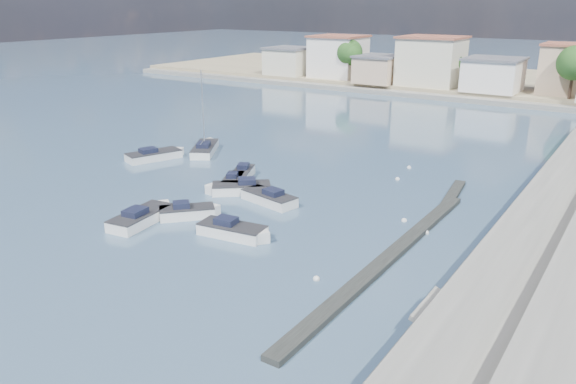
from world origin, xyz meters
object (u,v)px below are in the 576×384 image
(motorboat_g, at_px, (242,175))
(motorboat_h, at_px, (236,232))
(motorboat_c, at_px, (267,198))
(motorboat_d, at_px, (238,189))
(motorboat_b, at_px, (190,212))
(sailboat, at_px, (205,148))
(motorboat_a, at_px, (143,217))
(motorboat_e, at_px, (156,155))
(motorboat_f, at_px, (234,181))

(motorboat_g, distance_m, motorboat_h, 13.27)
(motorboat_c, distance_m, motorboat_d, 3.43)
(motorboat_b, relative_size, motorboat_h, 0.75)
(motorboat_c, relative_size, sailboat, 0.61)
(motorboat_a, xyz_separation_m, motorboat_h, (7.42, 1.57, -0.00))
(motorboat_h, bearing_deg, motorboat_g, 126.12)
(motorboat_e, bearing_deg, motorboat_f, -10.78)
(motorboat_a, height_order, motorboat_d, same)
(motorboat_g, height_order, motorboat_h, same)
(motorboat_a, relative_size, motorboat_b, 1.47)
(motorboat_c, xyz_separation_m, motorboat_h, (2.28, -6.92, -0.00))
(motorboat_e, bearing_deg, motorboat_g, -2.91)
(motorboat_b, xyz_separation_m, motorboat_c, (2.88, 5.91, 0.00))
(motorboat_a, xyz_separation_m, motorboat_f, (0.02, 10.59, -0.00))
(motorboat_f, bearing_deg, sailboat, 143.40)
(motorboat_a, distance_m, motorboat_h, 7.59)
(motorboat_d, xyz_separation_m, motorboat_f, (-1.74, 1.57, 0.00))
(motorboat_f, bearing_deg, motorboat_e, 169.22)
(motorboat_c, xyz_separation_m, motorboat_e, (-17.15, 4.39, -0.00))
(motorboat_e, xyz_separation_m, motorboat_h, (19.42, -11.31, 0.00))
(motorboat_d, relative_size, motorboat_h, 0.94)
(motorboat_a, height_order, motorboat_c, same)
(motorboat_c, bearing_deg, motorboat_e, 165.64)
(motorboat_h, xyz_separation_m, sailboat, (-17.12, 16.24, 0.03))
(motorboat_c, height_order, motorboat_e, same)
(motorboat_a, distance_m, motorboat_g, 12.29)
(motorboat_c, xyz_separation_m, sailboat, (-14.84, 9.32, 0.03))
(motorboat_h, bearing_deg, motorboat_e, 149.79)
(motorboat_e, bearing_deg, sailboat, 64.95)
(motorboat_f, relative_size, motorboat_h, 0.72)
(sailboat, bearing_deg, motorboat_f, -36.60)
(motorboat_b, height_order, motorboat_e, same)
(motorboat_c, distance_m, motorboat_g, 6.72)
(sailboat, bearing_deg, motorboat_g, -30.67)
(motorboat_f, height_order, sailboat, sailboat)
(motorboat_d, distance_m, sailboat, 14.44)
(motorboat_d, relative_size, motorboat_e, 0.83)
(motorboat_c, bearing_deg, motorboat_f, 157.72)
(motorboat_a, relative_size, motorboat_g, 1.35)
(motorboat_h, height_order, sailboat, sailboat)
(motorboat_e, distance_m, motorboat_f, 12.24)
(motorboat_h, bearing_deg, motorboat_a, -168.07)
(motorboat_b, height_order, motorboat_c, same)
(motorboat_c, xyz_separation_m, motorboat_g, (-5.54, 3.80, 0.00))
(motorboat_b, xyz_separation_m, motorboat_h, (5.15, -1.00, 0.00))
(motorboat_a, bearing_deg, motorboat_e, 132.99)
(motorboat_b, xyz_separation_m, motorboat_g, (-2.67, 9.72, 0.00))
(motorboat_b, distance_m, motorboat_d, 6.46)
(motorboat_a, height_order, motorboat_h, same)
(motorboat_d, bearing_deg, motorboat_b, -85.45)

